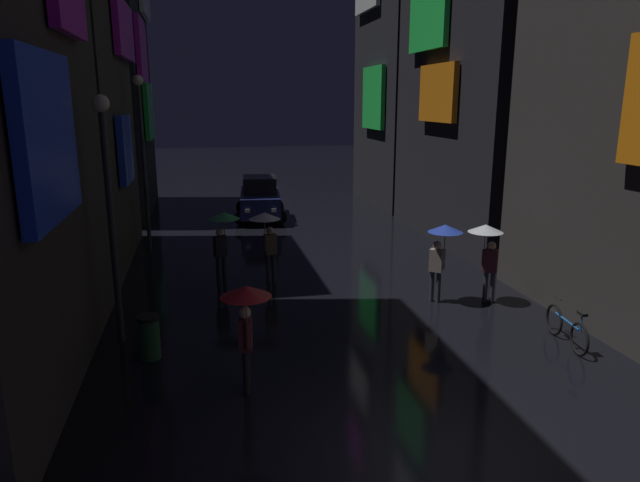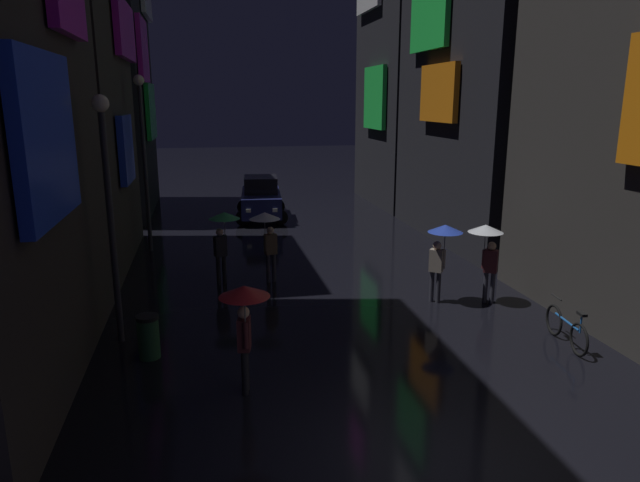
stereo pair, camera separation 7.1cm
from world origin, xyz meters
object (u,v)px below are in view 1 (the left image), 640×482
(pedestrian_foreground_right_blue, at_px, (442,241))
(pedestrian_midstreet_left_red, at_px, (246,309))
(pedestrian_midstreet_centre_green, at_px, (223,228))
(pedestrian_foreground_left_clear, at_px, (266,227))
(pedestrian_far_right_clear, at_px, (487,242))
(streetlamp_left_far, at_px, (143,145))
(trash_bin, at_px, (149,337))
(bicycle_parked_at_storefront, at_px, (567,328))
(car_distant, at_px, (260,199))
(streetlamp_left_near, at_px, (108,192))

(pedestrian_foreground_right_blue, bearing_deg, pedestrian_midstreet_left_red, -143.99)
(pedestrian_midstreet_centre_green, relative_size, pedestrian_foreground_left_clear, 1.00)
(pedestrian_far_right_clear, relative_size, streetlamp_left_far, 0.35)
(pedestrian_midstreet_centre_green, xyz_separation_m, pedestrian_midstreet_left_red, (0.12, -6.73, 0.00))
(trash_bin, bearing_deg, pedestrian_midstreet_centre_green, 69.79)
(pedestrian_midstreet_left_red, xyz_separation_m, trash_bin, (-1.87, 1.98, -1.20))
(bicycle_parked_at_storefront, distance_m, trash_bin, 8.97)
(pedestrian_foreground_right_blue, xyz_separation_m, trash_bin, (-7.27, -1.94, -1.20))
(pedestrian_midstreet_centre_green, relative_size, pedestrian_midstreet_left_red, 1.00)
(pedestrian_midstreet_centre_green, relative_size, trash_bin, 2.28)
(streetlamp_left_far, bearing_deg, car_distant, 47.80)
(pedestrian_foreground_left_clear, relative_size, streetlamp_left_far, 0.35)
(pedestrian_foreground_right_blue, distance_m, bicycle_parked_at_storefront, 3.73)
(pedestrian_midstreet_centre_green, bearing_deg, pedestrian_far_right_clear, -24.68)
(bicycle_parked_at_storefront, distance_m, streetlamp_left_near, 10.28)
(pedestrian_midstreet_left_red, height_order, bicycle_parked_at_storefront, pedestrian_midstreet_left_red)
(pedestrian_far_right_clear, bearing_deg, pedestrian_midstreet_left_red, -150.65)
(streetlamp_left_near, relative_size, trash_bin, 5.76)
(streetlamp_left_near, bearing_deg, trash_bin, -55.03)
(pedestrian_midstreet_centre_green, distance_m, car_distant, 9.41)
(pedestrian_foreground_left_clear, relative_size, car_distant, 0.50)
(streetlamp_left_far, relative_size, trash_bin, 6.52)
(pedestrian_far_right_clear, bearing_deg, car_distant, 110.85)
(pedestrian_midstreet_centre_green, height_order, trash_bin, pedestrian_midstreet_centre_green)
(pedestrian_midstreet_left_red, distance_m, streetlamp_left_near, 4.29)
(pedestrian_foreground_right_blue, relative_size, trash_bin, 2.28)
(pedestrian_foreground_right_blue, distance_m, streetlamp_left_far, 10.85)
(pedestrian_midstreet_centre_green, height_order, streetlamp_left_far, streetlamp_left_far)
(car_distant, bearing_deg, pedestrian_foreground_left_clear, -94.66)
(bicycle_parked_at_storefront, height_order, streetlamp_left_far, streetlamp_left_far)
(pedestrian_midstreet_centre_green, distance_m, pedestrian_midstreet_left_red, 6.73)
(pedestrian_midstreet_centre_green, bearing_deg, streetlamp_left_far, 119.87)
(pedestrian_foreground_left_clear, height_order, pedestrian_foreground_right_blue, same)
(bicycle_parked_at_storefront, height_order, car_distant, car_distant)
(bicycle_parked_at_storefront, xyz_separation_m, trash_bin, (-8.90, 1.17, 0.08))
(streetlamp_left_near, distance_m, streetlamp_left_far, 8.02)
(bicycle_parked_at_storefront, bearing_deg, streetlamp_left_near, 167.27)
(pedestrian_midstreet_left_red, relative_size, car_distant, 0.50)
(pedestrian_midstreet_left_red, height_order, pedestrian_far_right_clear, same)
(pedestrian_midstreet_left_red, height_order, pedestrian_foreground_left_clear, same)
(pedestrian_foreground_left_clear, bearing_deg, streetlamp_left_far, 129.52)
(pedestrian_foreground_left_clear, distance_m, car_distant, 9.43)
(trash_bin, bearing_deg, pedestrian_midstreet_left_red, -46.66)
(pedestrian_foreground_right_blue, bearing_deg, trash_bin, -165.07)
(bicycle_parked_at_storefront, bearing_deg, pedestrian_midstreet_centre_green, 140.40)
(pedestrian_foreground_left_clear, distance_m, trash_bin, 5.57)
(car_distant, height_order, streetlamp_left_far, streetlamp_left_far)
(streetlamp_left_near, bearing_deg, pedestrian_midstreet_centre_green, 56.84)
(pedestrian_midstreet_centre_green, distance_m, trash_bin, 5.20)
(trash_bin, bearing_deg, streetlamp_left_near, 124.97)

